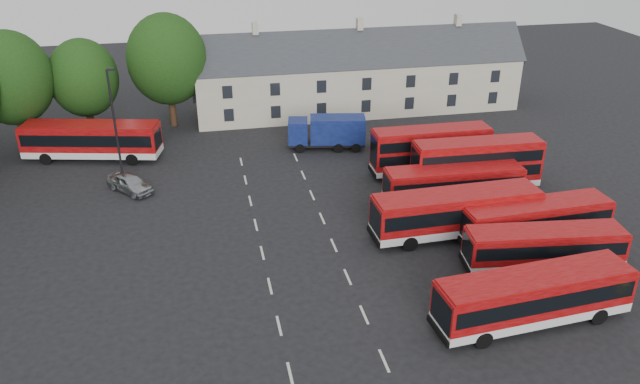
{
  "coord_description": "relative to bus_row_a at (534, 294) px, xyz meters",
  "views": [
    {
      "loc": [
        -3.43,
        -34.3,
        22.39
      ],
      "look_at": [
        4.85,
        6.05,
        2.2
      ],
      "focal_mm": 35.0,
      "sensor_mm": 36.0,
      "label": 1
    }
  ],
  "objects": [
    {
      "name": "ground",
      "position": [
        -14.06,
        8.58,
        -1.94
      ],
      "size": [
        140.0,
        140.0,
        0.0
      ],
      "primitive_type": "plane",
      "color": "black",
      "rests_on": "ground"
    },
    {
      "name": "lane_markings",
      "position": [
        -11.56,
        10.58,
        -1.94
      ],
      "size": [
        5.15,
        33.8,
        0.01
      ],
      "color": "beige",
      "rests_on": "ground"
    },
    {
      "name": "terrace_houses",
      "position": [
        -0.06,
        38.58,
        1.92
      ],
      "size": [
        35.7,
        7.13,
        10.06
      ],
      "color": "beige",
      "rests_on": "ground"
    },
    {
      "name": "bus_row_a",
      "position": [
        0.0,
        0.0,
        0.0
      ],
      "size": [
        11.61,
        3.54,
        3.23
      ],
      "rotation": [
        0.0,
        0.0,
        0.08
      ],
      "color": "silver",
      "rests_on": "ground"
    },
    {
      "name": "bus_row_b",
      "position": [
        3.55,
        5.08,
        -0.22
      ],
      "size": [
        10.35,
        3.48,
        2.87
      ],
      "rotation": [
        0.0,
        0.0,
        -0.12
      ],
      "color": "silver",
      "rests_on": "ground"
    },
    {
      "name": "bus_row_c",
      "position": [
        4.75,
        8.38,
        -0.14
      ],
      "size": [
        10.71,
        2.95,
        3.0
      ],
      "rotation": [
        0.0,
        0.0,
        0.05
      ],
      "color": "silver",
      "rests_on": "ground"
    },
    {
      "name": "bus_row_d",
      "position": [
        -0.36,
        10.2,
        0.09
      ],
      "size": [
        12.01,
        3.1,
        3.38
      ],
      "rotation": [
        0.0,
        0.0,
        0.03
      ],
      "color": "silver",
      "rests_on": "ground"
    },
    {
      "name": "bus_row_e",
      "position": [
        1.43,
        14.99,
        -0.12
      ],
      "size": [
        10.81,
        2.82,
        3.04
      ],
      "rotation": [
        0.0,
        0.0,
        -0.03
      ],
      "color": "silver",
      "rests_on": "ground"
    },
    {
      "name": "bus_dd_south",
      "position": [
        4.19,
        17.01,
        0.49
      ],
      "size": [
        10.47,
        2.75,
        4.26
      ],
      "rotation": [
        0.0,
        0.0,
        -0.03
      ],
      "color": "silver",
      "rests_on": "ground"
    },
    {
      "name": "bus_dd_north",
      "position": [
        1.69,
        20.75,
        0.42
      ],
      "size": [
        10.13,
        2.42,
        4.15
      ],
      "rotation": [
        0.0,
        0.0,
        -0.01
      ],
      "color": "silver",
      "rests_on": "ground"
    },
    {
      "name": "bus_north",
      "position": [
        -27.14,
        29.84,
        0.12
      ],
      "size": [
        12.43,
        5.37,
        3.43
      ],
      "rotation": [
        0.0,
        0.0,
        -0.22
      ],
      "color": "silver",
      "rests_on": "ground"
    },
    {
      "name": "box_truck",
      "position": [
        -5.69,
        28.11,
        -0.18
      ],
      "size": [
        7.46,
        3.51,
        3.14
      ],
      "rotation": [
        0.0,
        0.0,
        -0.18
      ],
      "color": "black",
      "rests_on": "ground"
    },
    {
      "name": "silver_car",
      "position": [
        -23.44,
        22.23,
        -1.2
      ],
      "size": [
        4.23,
        4.44,
        1.49
      ],
      "primitive_type": "imported",
      "rotation": [
        0.0,
        0.0,
        0.73
      ],
      "color": "#ABADB3",
      "rests_on": "ground"
    },
    {
      "name": "lamppost",
      "position": [
        -23.99,
        23.01,
        3.43
      ],
      "size": [
        0.7,
        0.31,
        10.06
      ],
      "rotation": [
        0.0,
        0.0,
        -0.1
      ],
      "color": "black",
      "rests_on": "ground"
    }
  ]
}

